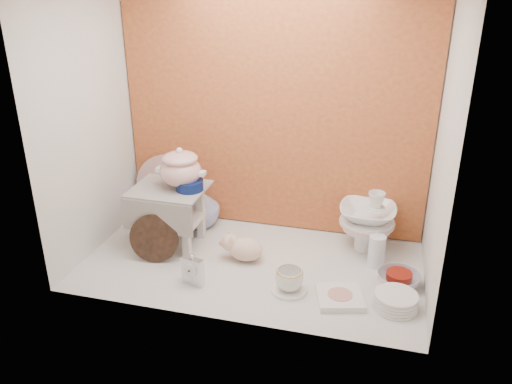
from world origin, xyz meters
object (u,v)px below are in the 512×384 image
Objects in this scene: floral_platter at (168,187)px; soup_tureen at (180,167)px; blue_white_vase at (198,205)px; crystal_bowl at (399,279)px; plush_pig at (246,249)px; gold_rim_teacup at (289,279)px; dinner_plate_stack at (396,301)px; step_stool at (171,216)px; mantel_clock at (193,270)px; porcelain_tower at (367,220)px.

soup_tureen is at bearing -52.26° from floral_platter.
crystal_bowl is at bearing -16.84° from blue_white_vase.
floral_platter is 1.72× the size of plush_pig.
dinner_plate_stack is at bearing -0.61° from gold_rim_teacup.
soup_tureen reaches higher than gold_rim_teacup.
blue_white_vase is 0.52m from plush_pig.
soup_tureen is at bearing 28.63° from step_stool.
step_stool is 1.49× the size of soup_tureen.
soup_tureen is at bearing 153.83° from gold_rim_teacup.
mantel_clock is 0.47× the size of porcelain_tower.
crystal_bowl is at bearing -16.85° from floral_platter.
porcelain_tower reaches higher than crystal_bowl.
floral_platter is 1.12m from gold_rim_teacup.
dinner_plate_stack is at bearing -23.88° from floral_platter.
soup_tureen reaches higher than crystal_bowl.
floral_platter is 1.16× the size of porcelain_tower.
soup_tureen is 1.00× the size of blue_white_vase.
mantel_clock is at bearing -104.18° from plush_pig.
step_stool is at bearing 174.80° from crystal_bowl.
gold_rim_teacup is at bearing 179.39° from dinner_plate_stack.
porcelain_tower is (1.25, -0.09, -0.03)m from floral_platter.
floral_platter is 3.01× the size of gold_rim_teacup.
gold_rim_teacup is 0.63× the size of dinner_plate_stack.
porcelain_tower is at bearing 10.56° from soup_tureen.
dinner_plate_stack is (0.51, -0.01, -0.03)m from gold_rim_teacup.
floral_platter is (-0.22, 0.29, -0.26)m from soup_tureen.
floral_platter reaches higher than blue_white_vase.
blue_white_vase is 1.02m from porcelain_tower.
porcelain_tower reaches higher than dinner_plate_stack.
step_stool is 0.26m from blue_white_vase.
floral_platter is 1.57m from dinner_plate_stack.
step_stool is at bearing 157.87° from gold_rim_teacup.
floral_platter reaches higher than mantel_clock.
mantel_clock is 1.04m from crystal_bowl.
mantel_clock is at bearing -172.55° from gold_rim_teacup.
step_stool reaches higher than plush_pig.
mantel_clock is (0.27, -0.37, -0.09)m from step_stool.
blue_white_vase is 0.65m from mantel_clock.
crystal_bowl is at bearing -4.75° from step_stool.
crystal_bowl is at bearing -7.01° from soup_tureen.
blue_white_vase is 1.64× the size of mantel_clock.
blue_white_vase is 0.88m from gold_rim_teacup.
plush_pig is (0.40, -0.11, -0.39)m from soup_tureen.
blue_white_vase is 0.77× the size of porcelain_tower.
blue_white_vase reaches higher than mantel_clock.
soup_tureen is 0.59m from mantel_clock.
porcelain_tower is (-0.19, 0.34, 0.14)m from crystal_bowl.
floral_platter is at bearing 116.95° from step_stool.
porcelain_tower is at bearing 12.11° from step_stool.
crystal_bowl is (0.52, 0.19, -0.03)m from gold_rim_teacup.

